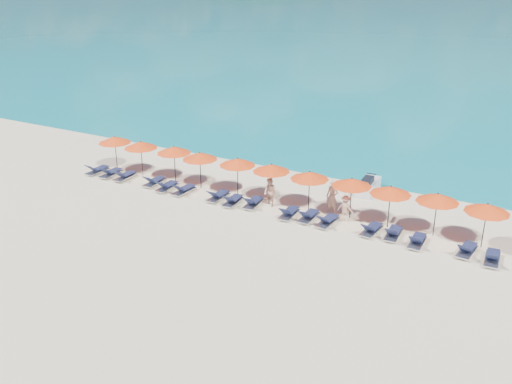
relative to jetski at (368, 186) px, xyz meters
The scene contains 35 objects.
ground 9.86m from the jetski, 115.82° to the right, with size 1400.00×1400.00×0.00m, color beige.
headland_main 613.32m from the jetski, 119.81° to the left, with size 374.00×242.00×126.50m.
headland_small 573.41m from the jetski, 105.64° to the left, with size 162.00×126.00×85.50m.
jetski is the anchor object (origin of this frame).
beachgoer_a 3.99m from the jetski, 100.61° to the right, with size 0.67×0.44×1.83m, color tan.
beachgoer_b 6.22m from the jetski, 130.95° to the right, with size 0.78×0.45×1.61m, color tan.
beachgoer_c 4.54m from the jetski, 86.52° to the right, with size 0.91×0.42×1.41m, color tan.
umbrella_0 16.26m from the jetski, 165.20° to the right, with size 2.10×2.10×2.28m.
umbrella_1 14.19m from the jetski, 162.68° to the right, with size 2.10×2.10×2.28m.
umbrella_2 11.83m from the jetski, 159.84° to the right, with size 2.10×2.10×2.28m.
umbrella_3 10.05m from the jetski, 154.58° to the right, with size 2.10×2.10×2.28m.
umbrella_4 7.85m from the jetski, 147.44° to the right, with size 2.10×2.10×2.28m.
umbrella_5 6.17m from the jetski, 136.20° to the right, with size 2.10×2.10×2.28m.
umbrella_6 4.91m from the jetski, 114.99° to the right, with size 2.10×2.10×2.28m.
umbrella_7 4.41m from the jetski, 84.70° to the right, with size 2.10×2.10×2.28m.
umbrella_8 5.15m from the jetski, 59.66° to the right, with size 2.10×2.10×2.28m.
umbrella_9 6.46m from the jetski, 40.69° to the right, with size 2.10×2.10×2.28m.
umbrella_10 8.37m from the jetski, 31.15° to the right, with size 2.10×2.10×2.28m.
lounger_0 17.08m from the jetski, 161.73° to the right, with size 0.72×1.73×0.66m.
lounger_1 16.01m from the jetski, 160.58° to the right, with size 0.70×1.73×0.66m.
lounger_2 14.93m from the jetski, 159.07° to the right, with size 0.70×1.73×0.66m.
lounger_3 12.83m from the jetski, 156.02° to the right, with size 0.65×1.71×0.66m.
lounger_4 11.90m from the jetski, 152.39° to the right, with size 0.66×1.72×0.66m.
lounger_5 10.84m from the jetski, 149.57° to the right, with size 0.74×1.74×0.66m.
lounger_6 8.85m from the jetski, 143.09° to the right, with size 0.66×1.71×0.66m.
lounger_7 8.13m from the jetski, 137.45° to the right, with size 0.77×1.75×0.66m.
lounger_8 7.11m from the jetski, 133.05° to the right, with size 0.79×1.75×0.66m.
lounger_9 6.05m from the jetski, 114.34° to the right, with size 0.69×1.72×0.66m.
lounger_10 5.55m from the jetski, 104.84° to the right, with size 0.65×1.71×0.66m.
lounger_11 5.47m from the jetski, 93.51° to the right, with size 0.76×1.75×0.66m.
lounger_12 5.69m from the jetski, 69.66° to the right, with size 0.79×1.75×0.66m.
lounger_13 6.07m from the jetski, 59.69° to the right, with size 0.72×1.73×0.66m.
lounger_14 6.98m from the jetski, 52.02° to the right, with size 0.67×1.72×0.66m.
lounger_15 8.43m from the jetski, 39.11° to the right, with size 0.78×1.75×0.66m.
lounger_16 9.49m from the jetski, 35.91° to the right, with size 0.72×1.73×0.66m.
Camera 1 is at (13.64, -21.67, 12.48)m, focal length 40.00 mm.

